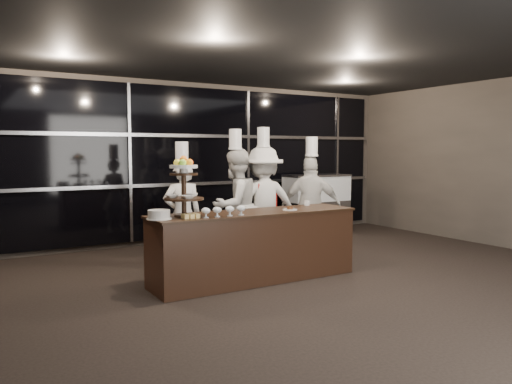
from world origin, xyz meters
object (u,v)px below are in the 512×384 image
display_stand (184,182)px  chef_b (236,205)px  buffet_counter (255,246)px  layer_cake (159,215)px  chef_d (311,206)px  display_case (317,201)px  chef_c (263,203)px  chef_a (182,213)px

display_stand → chef_b: size_ratio=0.36×
buffet_counter → layer_cake: 1.43m
buffet_counter → layer_cake: (-1.34, -0.05, 0.51)m
buffet_counter → chef_d: bearing=26.6°
chef_b → chef_d: chef_b is taller
display_case → chef_d: (-1.42, -1.69, 0.15)m
buffet_counter → chef_c: size_ratio=1.36×
chef_a → display_case: bearing=19.7°
chef_a → chef_b: 0.83m
chef_a → chef_d: (2.03, -0.45, 0.03)m
display_case → chef_c: (-2.18, -1.45, 0.21)m
layer_cake → chef_b: bearing=34.4°
layer_cake → chef_d: bearing=15.8°
chef_b → buffet_counter: bearing=-105.3°
layer_cake → chef_a: 1.50m
chef_a → chef_b: bearing=-9.6°
buffet_counter → display_stand: (-1.00, -0.00, 0.87)m
buffet_counter → display_case: bearing=39.8°
buffet_counter → chef_c: bearing=53.0°
layer_cake → chef_b: (1.63, 1.12, -0.09)m
chef_c → buffet_counter: bearing=-127.0°
buffet_counter → display_case: display_case is taller
display_stand → chef_b: chef_b is taller
display_case → chef_d: size_ratio=0.70×
display_case → chef_c: chef_c is taller
chef_c → display_stand: bearing=-150.4°
chef_a → chef_d: 2.08m
layer_cake → display_case: size_ratio=0.22×
display_case → chef_c: bearing=-146.4°
layer_cake → chef_c: size_ratio=0.14×
display_stand → display_case: (3.92, 2.44, -0.65)m
display_stand → chef_c: chef_c is taller
chef_a → display_stand: bearing=-111.6°
layer_cake → chef_d: 2.96m
display_stand → chef_c: 2.06m
display_stand → chef_d: chef_d is taller
layer_cake → chef_c: bearing=26.6°
buffet_counter → display_case: (2.92, 2.44, 0.22)m
buffet_counter → chef_c: 1.32m
chef_b → chef_c: bearing=-9.3°
display_stand → chef_d: 2.66m
display_case → chef_d: chef_d is taller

